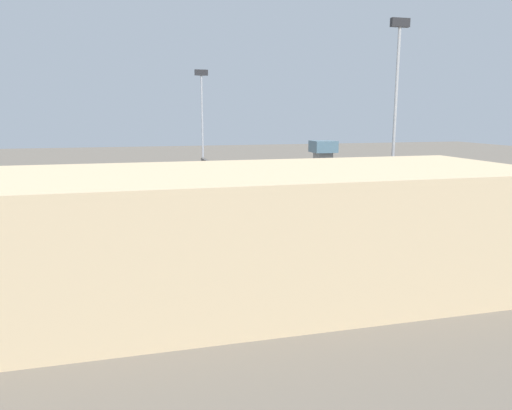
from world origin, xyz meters
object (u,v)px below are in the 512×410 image
(train_on_track_4, at_px, (324,202))
(maintenance_shed, at_px, (253,233))
(train_on_track_2, at_px, (207,198))
(light_mast_1, at_px, (396,104))
(control_tower, at_px, (323,159))
(train_on_track_7, at_px, (225,226))
(light_mast_0, at_px, (202,117))
(train_on_track_1, at_px, (247,192))
(train_on_track_3, at_px, (142,205))
(signal_gantry, at_px, (219,173))

(train_on_track_4, bearing_deg, maintenance_shed, 57.60)
(train_on_track_2, distance_m, light_mast_1, 40.70)
(light_mast_1, height_order, control_tower, light_mast_1)
(train_on_track_4, distance_m, maintenance_shed, 42.85)
(maintenance_shed, relative_size, control_tower, 5.02)
(train_on_track_7, bearing_deg, light_mast_0, -93.72)
(train_on_track_2, height_order, train_on_track_7, same)
(maintenance_shed, bearing_deg, train_on_track_1, -102.83)
(train_on_track_2, relative_size, light_mast_0, 5.06)
(train_on_track_4, relative_size, maintenance_shed, 1.25)
(train_on_track_7, relative_size, light_mast_0, 3.30)
(light_mast_1, relative_size, control_tower, 2.75)
(train_on_track_7, bearing_deg, maintenance_shed, 86.93)
(train_on_track_2, height_order, train_on_track_4, train_on_track_2)
(train_on_track_7, distance_m, maintenance_shed, 21.45)
(light_mast_1, height_order, maintenance_shed, light_mast_1)
(train_on_track_7, relative_size, maintenance_shed, 1.58)
(train_on_track_4, distance_m, control_tower, 37.70)
(train_on_track_3, distance_m, maintenance_shed, 42.45)
(train_on_track_7, bearing_deg, train_on_track_2, -92.99)
(train_on_track_3, distance_m, light_mast_1, 46.31)
(train_on_track_1, bearing_deg, light_mast_0, -43.52)
(train_on_track_3, height_order, light_mast_1, light_mast_1)
(train_on_track_2, relative_size, light_mast_1, 4.44)
(train_on_track_4, xyz_separation_m, control_tower, (-14.02, -34.68, 4.73))
(train_on_track_1, height_order, signal_gantry, signal_gantry)
(train_on_track_1, xyz_separation_m, train_on_track_3, (21.79, 10.00, 0.07))
(light_mast_0, distance_m, light_mast_1, 46.68)
(train_on_track_3, relative_size, control_tower, 7.94)
(light_mast_1, relative_size, maintenance_shed, 0.55)
(light_mast_0, bearing_deg, train_on_track_7, 86.28)
(train_on_track_1, relative_size, control_tower, 4.14)
(maintenance_shed, bearing_deg, control_tower, -117.55)
(control_tower, bearing_deg, maintenance_shed, 62.45)
(maintenance_shed, bearing_deg, train_on_track_2, -93.03)
(train_on_track_4, distance_m, light_mast_1, 25.57)
(train_on_track_4, xyz_separation_m, light_mast_0, (19.27, -22.64, 15.46))
(maintenance_shed, xyz_separation_m, control_tower, (-36.86, -70.67, 0.41))
(light_mast_0, bearing_deg, maintenance_shed, 86.51)
(train_on_track_7, relative_size, control_tower, 7.94)
(light_mast_0, bearing_deg, light_mast_1, 118.46)
(train_on_track_2, bearing_deg, signal_gantry, 97.61)
(train_on_track_4, height_order, signal_gantry, signal_gantry)
(train_on_track_7, distance_m, light_mast_0, 40.74)
(light_mast_0, relative_size, maintenance_shed, 0.48)
(train_on_track_2, bearing_deg, light_mast_1, 129.48)
(train_on_track_7, height_order, train_on_track_1, train_on_track_7)
(train_on_track_1, bearing_deg, train_on_track_2, 28.57)
(train_on_track_3, relative_size, light_mast_1, 2.89)
(train_on_track_2, bearing_deg, train_on_track_7, 87.01)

